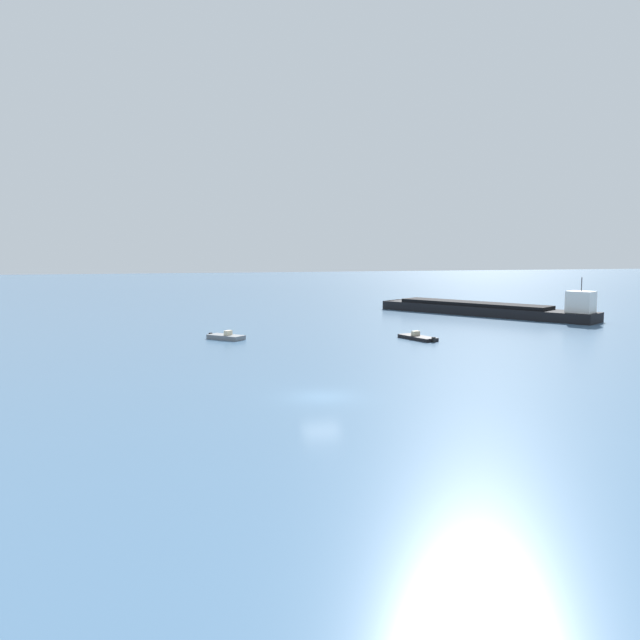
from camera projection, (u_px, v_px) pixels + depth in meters
ground_plane at (322, 397)px, 44.46m from camera, size 400.00×400.00×0.00m
small_motorboat at (418, 337)px, 71.32m from camera, size 3.14×5.12×0.88m
cargo_barge at (488, 309)px, 95.28m from camera, size 22.59×29.08×5.92m
fishing_skiff at (226, 337)px, 71.47m from camera, size 4.10×4.04×0.97m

